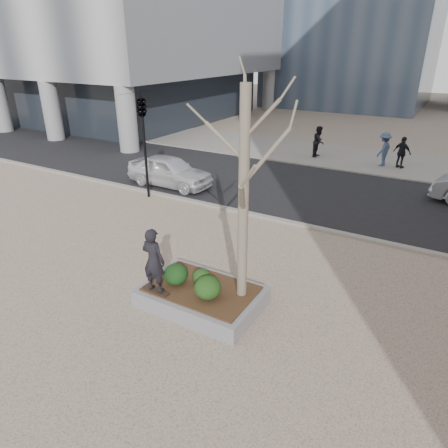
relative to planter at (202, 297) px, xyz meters
The scene contains 16 objects.
ground 1.02m from the planter, behind, with size 120.00×120.00×0.00m, color tan.
street 10.05m from the planter, 95.71° to the left, with size 60.00×8.00×0.02m, color black.
far_sidewalk 17.03m from the planter, 93.37° to the left, with size 60.00×6.00×0.02m, color gray.
planter is the anchor object (origin of this frame).
planter_mulch 0.25m from the planter, ahead, with size 2.70×1.70×0.04m, color #382314.
sycamore_tree 3.71m from the planter, 16.70° to the left, with size 2.80×2.80×6.60m, color gray, non-canonical shape.
shrub_left 0.89m from the planter, 167.38° to the right, with size 0.64×0.64×0.54m, color #113614.
shrub_middle 0.51m from the planter, 122.74° to the left, with size 0.48×0.48×0.41m, color #1C3D13.
shrub_right 0.72m from the planter, 36.91° to the right, with size 0.67×0.67×0.57m, color #123A12.
skateboard 1.18m from the planter, 142.53° to the right, with size 0.78×0.20×0.07m, color black, non-canonical shape.
skateboarder 1.63m from the planter, 142.53° to the right, with size 0.62×0.41×1.70m, color black.
police_car 9.85m from the planter, 132.04° to the left, with size 1.70×4.24×1.44m, color white.
pedestrian_a 16.41m from the planter, 97.86° to the left, with size 0.88×0.69×1.81m, color black.
pedestrian_b 16.12m from the planter, 84.64° to the left, with size 1.20×0.69×1.85m, color #3F5372.
pedestrian_c 16.29m from the planter, 81.34° to the left, with size 1.00×0.42×1.71m, color black.
traffic_light_near 8.82m from the planter, 139.25° to the left, with size 0.60×2.48×4.50m, color black, non-canonical shape.
Camera 1 is at (5.86, -7.18, 6.15)m, focal length 32.00 mm.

